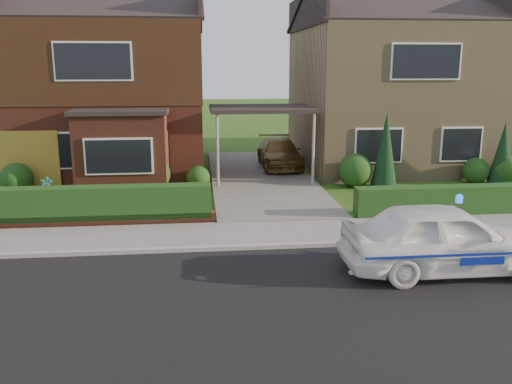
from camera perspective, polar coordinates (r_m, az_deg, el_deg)
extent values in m
plane|color=#284C14|center=(10.37, 7.71, -11.40)|extent=(120.00, 120.00, 0.00)
cube|color=black|center=(10.37, 7.71, -11.40)|extent=(60.00, 6.00, 0.02)
cube|color=#9E9993|center=(13.11, 4.57, -5.65)|extent=(60.00, 0.16, 0.12)
cube|color=slate|center=(14.10, 3.79, -4.31)|extent=(60.00, 2.00, 0.10)
cube|color=#666059|center=(20.71, 0.55, 1.47)|extent=(3.80, 12.00, 0.12)
cube|color=brown|center=(23.43, -14.75, 9.44)|extent=(7.20, 8.00, 5.80)
cube|color=white|center=(19.98, -20.67, 4.08)|extent=(1.80, 0.08, 1.30)
cube|color=white|center=(19.42, -11.57, 4.43)|extent=(1.60, 0.08, 1.30)
cube|color=white|center=(19.42, -16.77, 13.04)|extent=(2.60, 0.08, 1.30)
cube|color=black|center=(23.39, -14.97, 12.98)|extent=(7.26, 8.06, 2.90)
cube|color=brown|center=(18.85, -13.94, 3.89)|extent=(3.00, 1.40, 2.70)
cube|color=black|center=(18.67, -14.18, 8.19)|extent=(3.20, 1.60, 0.14)
cube|color=#9A855E|center=(24.56, 13.50, 9.67)|extent=(7.20, 8.00, 5.80)
cube|color=white|center=(20.41, 12.78, 4.79)|extent=(1.80, 0.08, 1.30)
cube|color=white|center=(21.64, 20.78, 4.73)|extent=(1.60, 0.08, 1.30)
cube|color=white|center=(20.77, 17.47, 12.97)|extent=(2.60, 0.08, 1.30)
cube|color=black|center=(20.33, 0.57, 8.78)|extent=(3.80, 3.00, 0.14)
cylinder|color=gray|center=(18.97, -4.07, 4.31)|extent=(0.10, 0.10, 2.70)
cylinder|color=gray|center=(19.39, 6.05, 4.46)|extent=(0.10, 0.10, 2.70)
cube|color=olive|center=(20.25, -22.97, 2.99)|extent=(2.20, 0.10, 2.10)
cube|color=brown|center=(15.40, -18.83, -2.98)|extent=(7.70, 0.25, 0.36)
cube|color=#133E18|center=(15.59, -18.66, -3.46)|extent=(7.50, 0.55, 0.90)
cube|color=#133E18|center=(17.16, 22.51, -2.27)|extent=(7.50, 0.55, 0.80)
sphere|color=#133E18|center=(19.98, -23.90, 1.29)|extent=(1.08, 1.08, 1.08)
sphere|color=#133E18|center=(18.86, -11.00, 1.91)|extent=(1.32, 1.32, 1.32)
sphere|color=#133E18|center=(19.13, -6.12, 1.51)|extent=(0.84, 0.84, 0.84)
sphere|color=#133E18|center=(19.69, 10.40, 2.24)|extent=(1.20, 1.20, 1.20)
sphere|color=#133E18|center=(21.55, 22.13, 2.09)|extent=(0.96, 0.96, 0.96)
sphere|color=#133E18|center=(21.78, 24.83, 2.11)|extent=(1.08, 1.08, 1.08)
cone|color=black|center=(19.69, 13.44, 4.16)|extent=(0.90, 0.90, 2.60)
cone|color=black|center=(21.59, 24.52, 3.56)|extent=(0.90, 0.90, 2.20)
imported|color=white|center=(12.06, 19.35, -4.67)|extent=(1.76, 4.37, 1.49)
sphere|color=#193FF2|center=(11.94, 20.60, -0.83)|extent=(0.17, 0.17, 0.17)
cube|color=navy|center=(11.33, 21.21, -6.30)|extent=(4.02, 0.02, 0.05)
cube|color=navy|center=(12.84, 17.66, -3.73)|extent=(4.02, 0.01, 0.05)
ellipsoid|color=black|center=(11.42, 14.09, -3.78)|extent=(0.22, 0.17, 0.21)
sphere|color=white|center=(11.38, 14.27, -3.91)|extent=(0.11, 0.11, 0.11)
sphere|color=black|center=(11.37, 14.26, -3.13)|extent=(0.13, 0.13, 0.13)
cone|color=black|center=(11.35, 14.05, -2.81)|extent=(0.04, 0.04, 0.05)
cone|color=black|center=(11.38, 14.48, -2.79)|extent=(0.04, 0.04, 0.05)
imported|color=brown|center=(22.67, 2.49, 4.14)|extent=(1.67, 4.00, 1.15)
imported|color=gray|center=(18.77, -21.13, 0.30)|extent=(0.42, 0.30, 0.75)
imported|color=gray|center=(17.09, -21.14, -0.87)|extent=(0.55, 0.53, 0.77)
imported|color=gray|center=(15.88, -8.93, -1.15)|extent=(0.59, 0.59, 0.78)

